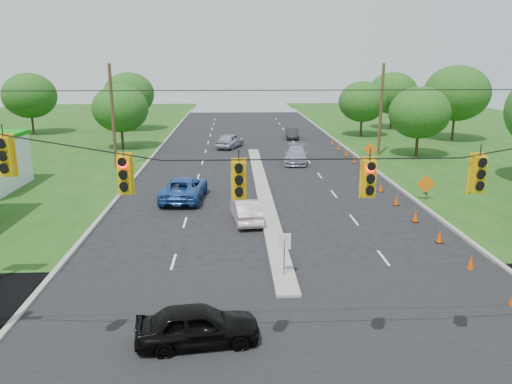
{
  "coord_description": "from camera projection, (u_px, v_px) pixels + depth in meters",
  "views": [
    {
      "loc": [
        -2.16,
        -13.92,
        9.1
      ],
      "look_at": [
        -1.02,
        10.17,
        2.8
      ],
      "focal_mm": 35.0,
      "sensor_mm": 36.0,
      "label": 1
    }
  ],
  "objects": [
    {
      "name": "ground",
      "position": [
        303.0,
        357.0,
        15.85
      ],
      "size": [
        160.0,
        160.0,
        0.0
      ],
      "primitive_type": "plane",
      "color": "black",
      "rests_on": "ground"
    },
    {
      "name": "cross_street",
      "position": [
        303.0,
        357.0,
        15.85
      ],
      "size": [
        160.0,
        14.0,
        0.02
      ],
      "primitive_type": "cube",
      "color": "black",
      "rests_on": "ground"
    },
    {
      "name": "curb_left",
      "position": [
        144.0,
        167.0,
        44.39
      ],
      "size": [
        0.25,
        110.0,
        0.16
      ],
      "primitive_type": "cube",
      "color": "gray",
      "rests_on": "ground"
    },
    {
      "name": "curb_right",
      "position": [
        368.0,
        165.0,
        45.31
      ],
      "size": [
        0.25,
        110.0,
        0.16
      ],
      "primitive_type": "cube",
      "color": "gray",
      "rests_on": "ground"
    },
    {
      "name": "median",
      "position": [
        263.0,
        192.0,
        36.15
      ],
      "size": [
        1.0,
        34.0,
        0.18
      ],
      "primitive_type": "cube",
      "color": "gray",
      "rests_on": "ground"
    },
    {
      "name": "median_sign",
      "position": [
        284.0,
        247.0,
        21.28
      ],
      "size": [
        0.55,
        0.06,
        2.05
      ],
      "color": "gray",
      "rests_on": "ground"
    },
    {
      "name": "signal_span",
      "position": [
        310.0,
        218.0,
        13.63
      ],
      "size": [
        25.6,
        0.32,
        9.0
      ],
      "color": "#422D1C",
      "rests_on": "ground"
    },
    {
      "name": "utility_pole_far_left",
      "position": [
        113.0,
        117.0,
        43.14
      ],
      "size": [
        0.28,
        0.28,
        9.0
      ],
      "primitive_type": "cylinder",
      "color": "#422D1C",
      "rests_on": "ground"
    },
    {
      "name": "utility_pole_far_right",
      "position": [
        381.0,
        110.0,
        49.12
      ],
      "size": [
        0.28,
        0.28,
        9.0
      ],
      "primitive_type": "cylinder",
      "color": "#422D1C",
      "rests_on": "ground"
    },
    {
      "name": "cone_1",
      "position": [
        471.0,
        263.0,
        22.44
      ],
      "size": [
        0.32,
        0.32,
        0.7
      ],
      "primitive_type": "cone",
      "color": "#D94203",
      "rests_on": "ground"
    },
    {
      "name": "cone_2",
      "position": [
        440.0,
        236.0,
        25.82
      ],
      "size": [
        0.32,
        0.32,
        0.7
      ],
      "primitive_type": "cone",
      "color": "#D94203",
      "rests_on": "ground"
    },
    {
      "name": "cone_3",
      "position": [
        415.0,
        216.0,
        29.2
      ],
      "size": [
        0.32,
        0.32,
        0.7
      ],
      "primitive_type": "cone",
      "color": "#D94203",
      "rests_on": "ground"
    },
    {
      "name": "cone_4",
      "position": [
        396.0,
        200.0,
        32.58
      ],
      "size": [
        0.32,
        0.32,
        0.7
      ],
      "primitive_type": "cone",
      "color": "#D94203",
      "rests_on": "ground"
    },
    {
      "name": "cone_5",
      "position": [
        381.0,
        187.0,
        35.97
      ],
      "size": [
        0.32,
        0.32,
        0.7
      ],
      "primitive_type": "cone",
      "color": "#D94203",
      "rests_on": "ground"
    },
    {
      "name": "cone_6",
      "position": [
        368.0,
        176.0,
        39.35
      ],
      "size": [
        0.32,
        0.32,
        0.7
      ],
      "primitive_type": "cone",
      "color": "#D94203",
      "rests_on": "ground"
    },
    {
      "name": "cone_7",
      "position": [
        364.0,
        167.0,
        42.76
      ],
      "size": [
        0.32,
        0.32,
        0.7
      ],
      "primitive_type": "cone",
      "color": "#D94203",
      "rests_on": "ground"
    },
    {
      "name": "cone_8",
      "position": [
        354.0,
        160.0,
        46.14
      ],
      "size": [
        0.32,
        0.32,
        0.7
      ],
      "primitive_type": "cone",
      "color": "#D94203",
      "rests_on": "ground"
    },
    {
      "name": "cone_9",
      "position": [
        346.0,
        153.0,
        49.53
      ],
      "size": [
        0.32,
        0.32,
        0.7
      ],
      "primitive_type": "cone",
      "color": "#D94203",
      "rests_on": "ground"
    },
    {
      "name": "cone_10",
      "position": [
        339.0,
        147.0,
        52.91
      ],
      "size": [
        0.32,
        0.32,
        0.7
      ],
      "primitive_type": "cone",
      "color": "#D94203",
      "rests_on": "ground"
    },
    {
      "name": "cone_11",
      "position": [
        332.0,
        142.0,
        56.29
      ],
      "size": [
        0.32,
        0.32,
        0.7
      ],
      "primitive_type": "cone",
      "color": "#D94203",
      "rests_on": "ground"
    },
    {
      "name": "work_sign_1",
      "position": [
        426.0,
        185.0,
        33.47
      ],
      "size": [
        1.27,
        0.58,
        1.37
      ],
      "color": "black",
      "rests_on": "ground"
    },
    {
      "name": "work_sign_2",
      "position": [
        370.0,
        150.0,
        47.0
      ],
      "size": [
        1.27,
        0.58,
        1.37
      ],
      "color": "black",
      "rests_on": "ground"
    },
    {
      "name": "tree_4",
      "position": [
        29.0,
        96.0,
        63.58
      ],
      "size": [
        6.72,
        6.72,
        7.84
      ],
      "color": "black",
      "rests_on": "ground"
    },
    {
      "name": "tree_5",
      "position": [
        120.0,
        108.0,
        52.78
      ],
      "size": [
        5.88,
        5.88,
        6.86
      ],
      "color": "black",
      "rests_on": "ground"
    },
    {
      "name": "tree_6",
      "position": [
        129.0,
        94.0,
        67.03
      ],
      "size": [
        6.72,
        6.72,
        7.84
      ],
      "color": "black",
      "rests_on": "ground"
    },
    {
      "name": "tree_9",
      "position": [
        419.0,
        113.0,
        48.35
      ],
      "size": [
        5.88,
        5.88,
        6.86
      ],
      "color": "black",
      "rests_on": "ground"
    },
    {
      "name": "tree_10",
      "position": [
        457.0,
        93.0,
        58.07
      ],
      "size": [
        7.56,
        7.56,
        8.82
      ],
      "color": "black",
      "rests_on": "ground"
    },
    {
      "name": "tree_11",
      "position": [
        393.0,
        93.0,
        68.67
      ],
      "size": [
        6.72,
        6.72,
        7.84
      ],
      "color": "black",
      "rests_on": "ground"
    },
    {
      "name": "tree_12",
      "position": [
        362.0,
        102.0,
        61.79
      ],
      "size": [
        5.88,
        5.88,
        6.86
      ],
      "color": "black",
      "rests_on": "ground"
    },
    {
      "name": "black_sedan",
      "position": [
        198.0,
        325.0,
        16.43
      ],
      "size": [
        4.26,
        2.16,
        1.39
      ],
      "primitive_type": "imported",
      "rotation": [
        0.0,
        0.0,
        1.7
      ],
      "color": "black",
      "rests_on": "ground"
    },
    {
      "name": "white_sedan",
      "position": [
        246.0,
        211.0,
        29.17
      ],
      "size": [
        1.91,
        4.26,
        1.36
      ],
      "primitive_type": "imported",
      "rotation": [
        0.0,
        0.0,
        3.26
      ],
      "color": "beige",
      "rests_on": "ground"
    },
    {
      "name": "blue_pickup",
      "position": [
        184.0,
        188.0,
        33.89
      ],
      "size": [
        3.11,
        5.93,
        1.59
      ],
      "primitive_type": "imported",
      "rotation": [
        0.0,
        0.0,
        3.06
      ],
      "color": "#234C99",
      "rests_on": "ground"
    },
    {
      "name": "silver_car_far",
      "position": [
        296.0,
        155.0,
        46.3
      ],
      "size": [
        2.88,
        5.41,
        1.49
      ],
      "primitive_type": "imported",
      "rotation": [
        0.0,
        0.0,
        -0.16
      ],
      "color": "#9B94AC",
      "rests_on": "ground"
    },
    {
      "name": "silver_car_oncoming",
      "position": [
        230.0,
        141.0,
        54.44
      ],
      "size": [
        3.46,
        4.98,
        1.58
      ],
      "primitive_type": "imported",
      "rotation": [
        0.0,
        0.0,
        2.76
      ],
      "color": "#9BA0B6",
      "rests_on": "ground"
    },
    {
      "name": "dark_car_receding",
      "position": [
        292.0,
        133.0,
        61.08
      ],
      "size": [
        1.72,
        4.23,
        1.36
      ],
      "primitive_type": "imported",
      "rotation": [
        0.0,
        0.0,
        -0.07
      ],
      "color": "black",
      "rests_on": "ground"
    }
  ]
}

